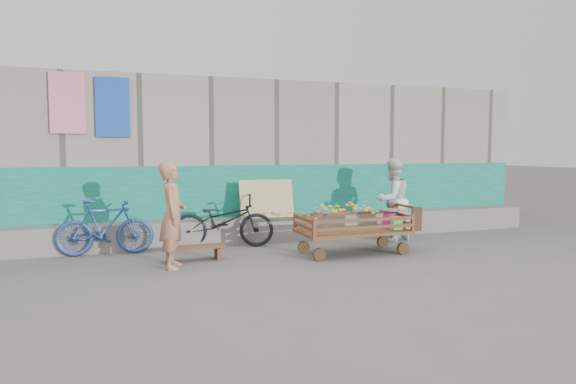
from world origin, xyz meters
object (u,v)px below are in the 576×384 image
object	(u,v)px
woman	(393,200)
bicycle_dark	(223,221)
bench	(194,250)
bicycle_blue	(105,227)
vendor_man	(172,215)
banana_cart	(351,220)
child	(392,218)

from	to	relation	value
woman	bicycle_dark	xyz separation A→B (m)	(-3.09, 0.43, -0.31)
bench	bicycle_dark	bearing A→B (deg)	54.85
woman	bicycle_blue	bearing A→B (deg)	-17.55
vendor_man	woman	xyz separation A→B (m)	(4.11, 0.90, 0.00)
bicycle_dark	banana_cart	bearing A→B (deg)	-110.27
banana_cart	vendor_man	bearing A→B (deg)	-178.84
banana_cart	child	xyz separation A→B (m)	(1.26, 0.84, -0.13)
woman	child	xyz separation A→B (m)	(0.00, 0.00, -0.34)
bicycle_dark	bicycle_blue	distance (m)	1.93
banana_cart	child	size ratio (longest dim) A/B	2.26
bicycle_dark	bench	bearing A→B (deg)	159.29
vendor_man	child	bearing A→B (deg)	-65.78
banana_cart	child	world-z (taller)	child
bicycle_dark	bicycle_blue	size ratio (longest dim) A/B	1.16
banana_cart	child	bearing A→B (deg)	33.68
banana_cart	vendor_man	world-z (taller)	vendor_man
vendor_man	bicycle_dark	world-z (taller)	vendor_man
banana_cart	bench	xyz separation A→B (m)	(-2.50, 0.32, -0.39)
bench	child	bearing A→B (deg)	7.86
woman	bicycle_dark	world-z (taller)	woman
bench	vendor_man	xyz separation A→B (m)	(-0.35, -0.38, 0.59)
woman	child	world-z (taller)	woman
child	bicycle_blue	size ratio (longest dim) A/B	0.57
bench	woman	size ratio (longest dim) A/B	0.60
banana_cart	woman	size ratio (longest dim) A/B	1.26
bench	woman	bearing A→B (deg)	7.86
child	bicycle_dark	distance (m)	3.12
bench	woman	world-z (taller)	woman
vendor_man	bicycle_blue	world-z (taller)	vendor_man
banana_cart	bicycle_dark	world-z (taller)	bicycle_dark
child	banana_cart	bearing A→B (deg)	38.32
banana_cart	bicycle_blue	xyz separation A→B (m)	(-3.76, 1.23, -0.11)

